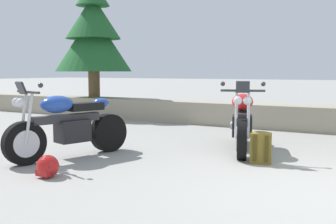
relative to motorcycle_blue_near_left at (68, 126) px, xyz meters
name	(u,v)px	position (x,y,z in m)	size (l,w,h in m)	color
motorcycle_blue_near_left	(68,126)	(0.00, 0.00, 0.00)	(0.89, 2.02, 1.18)	black
motorcycle_red_centre	(242,122)	(2.12, 1.85, 0.00)	(0.95, 2.00, 1.18)	black
rider_backpack	(261,147)	(2.67, 1.07, -0.24)	(0.34, 0.31, 0.47)	brown
rider_helmet	(47,167)	(0.58, -1.00, -0.35)	(0.28, 0.28, 0.28)	#B21919
pine_tree_far_left	(93,33)	(-3.51, 4.87, 1.94)	(2.23, 2.23, 3.43)	brown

